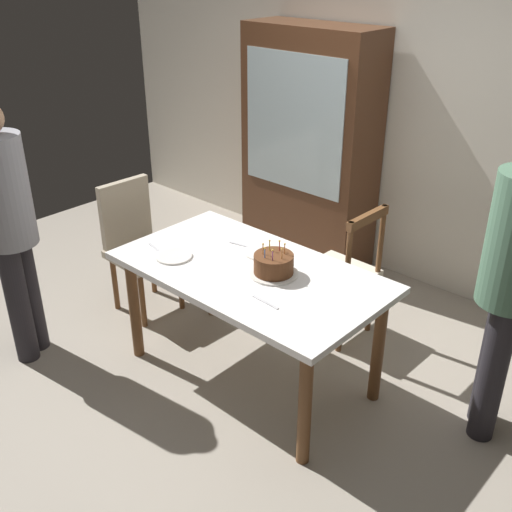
{
  "coord_description": "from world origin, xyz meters",
  "views": [
    {
      "loc": [
        2.09,
        -2.23,
        2.41
      ],
      "look_at": [
        0.05,
        0.0,
        0.86
      ],
      "focal_mm": 42.47,
      "sensor_mm": 36.0,
      "label": 1
    }
  ],
  "objects": [
    {
      "name": "chair_spindle_back",
      "position": [
        0.13,
        0.76,
        0.46
      ],
      "size": [
        0.45,
        0.45,
        0.95
      ],
      "color": "beige",
      "rests_on": "ground"
    },
    {
      "name": "back_wall",
      "position": [
        0.0,
        1.85,
        1.3
      ],
      "size": [
        6.4,
        0.1,
        2.6
      ],
      "primitive_type": "cube",
      "color": "silver",
      "rests_on": "ground"
    },
    {
      "name": "birthday_cake",
      "position": [
        0.14,
        0.04,
        0.82
      ],
      "size": [
        0.28,
        0.28,
        0.19
      ],
      "color": "silver",
      "rests_on": "dining_table"
    },
    {
      "name": "chair_upholstered",
      "position": [
        -1.18,
        0.08,
        0.53
      ],
      "size": [
        0.46,
        0.46,
        0.95
      ],
      "color": "tan",
      "rests_on": "ground"
    },
    {
      "name": "ground",
      "position": [
        0.0,
        0.0,
        0.0
      ],
      "size": [
        6.4,
        6.4,
        0.0
      ],
      "primitive_type": "plane",
      "color": "#9E9384"
    },
    {
      "name": "fork_near_celebrant",
      "position": [
        -0.59,
        -0.2,
        0.76
      ],
      "size": [
        0.18,
        0.05,
        0.01
      ],
      "primitive_type": "cube",
      "rotation": [
        0.0,
        0.0,
        -0.21
      ],
      "color": "silver",
      "rests_on": "dining_table"
    },
    {
      "name": "fork_near_guest",
      "position": [
        0.31,
        -0.21,
        0.76
      ],
      "size": [
        0.18,
        0.02,
        0.01
      ],
      "primitive_type": "cube",
      "rotation": [
        0.0,
        0.0,
        -0.05
      ],
      "color": "silver",
      "rests_on": "dining_table"
    },
    {
      "name": "plate_far_side",
      "position": [
        -0.08,
        0.2,
        0.76
      ],
      "size": [
        0.22,
        0.22,
        0.01
      ],
      "primitive_type": "cylinder",
      "color": "white",
      "rests_on": "dining_table"
    },
    {
      "name": "person_celebrant",
      "position": [
        -1.23,
        -0.79,
        0.95
      ],
      "size": [
        0.32,
        0.32,
        1.66
      ],
      "color": "#262328",
      "rests_on": "ground"
    },
    {
      "name": "person_guest",
      "position": [
        1.27,
        0.54,
        0.96
      ],
      "size": [
        0.32,
        0.32,
        1.69
      ],
      "color": "#262328",
      "rests_on": "ground"
    },
    {
      "name": "fork_far_side",
      "position": [
        -0.24,
        0.19,
        0.76
      ],
      "size": [
        0.18,
        0.05,
        0.01
      ],
      "primitive_type": "cube",
      "rotation": [
        0.0,
        0.0,
        0.21
      ],
      "color": "silver",
      "rests_on": "dining_table"
    },
    {
      "name": "plate_near_celebrant",
      "position": [
        -0.43,
        -0.2,
        0.76
      ],
      "size": [
        0.22,
        0.22,
        0.01
      ],
      "primitive_type": "cylinder",
      "color": "white",
      "rests_on": "dining_table"
    },
    {
      "name": "dining_table",
      "position": [
        0.0,
        0.0,
        0.66
      ],
      "size": [
        1.58,
        0.88,
        0.76
      ],
      "color": "white",
      "rests_on": "ground"
    },
    {
      "name": "china_cabinet",
      "position": [
        -0.79,
        1.56,
        0.95
      ],
      "size": [
        1.1,
        0.45,
        1.9
      ],
      "color": "#56331E",
      "rests_on": "ground"
    }
  ]
}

